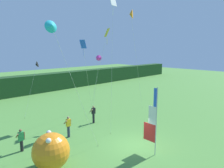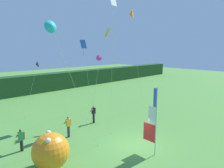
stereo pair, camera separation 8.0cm
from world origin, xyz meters
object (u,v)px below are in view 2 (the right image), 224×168
at_px(kite_black_delta_2, 37,65).
at_px(kite_orange_delta_4, 131,15).
at_px(person_far_left, 21,139).
at_px(person_near_banner, 68,126).
at_px(kite_white_diamond_1, 113,8).
at_px(banner_flag, 152,122).
at_px(person_mid_field, 94,114).
at_px(kite_cyan_delta_6, 52,27).
at_px(kite_yellow_diamond_3, 106,37).
at_px(inflatable_balloon, 51,151).
at_px(kite_magenta_delta_0, 99,58).
at_px(kite_blue_diamond_5, 84,48).

distance_m(kite_black_delta_2, kite_orange_delta_4, 11.28).
bearing_deg(person_far_left, person_near_banner, -5.67).
height_order(person_far_left, kite_orange_delta_4, kite_orange_delta_4).
bearing_deg(person_near_banner, kite_white_diamond_1, -20.13).
bearing_deg(banner_flag, person_mid_field, 83.79).
bearing_deg(banner_flag, kite_cyan_delta_6, 146.07).
relative_size(banner_flag, kite_white_diamond_1, 0.41).
height_order(banner_flag, kite_black_delta_2, kite_black_delta_2).
bearing_deg(kite_black_delta_2, kite_white_diamond_1, -71.47).
bearing_deg(kite_black_delta_2, person_mid_field, -66.93).
bearing_deg(kite_yellow_diamond_3, kite_white_diamond_1, -122.97).
height_order(person_near_banner, inflatable_balloon, inflatable_balloon).
xyz_separation_m(inflatable_balloon, kite_white_diamond_1, (6.90, 1.70, 9.37)).
height_order(banner_flag, inflatable_balloon, banner_flag).
relative_size(kite_magenta_delta_0, kite_orange_delta_4, 0.60).
xyz_separation_m(kite_blue_diamond_5, kite_cyan_delta_6, (-6.51, -5.90, 1.17)).
distance_m(kite_white_diamond_1, kite_orange_delta_4, 4.28).
bearing_deg(kite_yellow_diamond_3, kite_black_delta_2, 129.46).
relative_size(person_near_banner, kite_white_diamond_1, 0.15).
distance_m(person_mid_field, kite_cyan_delta_6, 10.38).
xyz_separation_m(banner_flag, kite_black_delta_2, (-1.87, 13.65, 3.25)).
xyz_separation_m(person_near_banner, person_mid_field, (3.52, 1.07, -0.02)).
xyz_separation_m(person_far_left, kite_yellow_diamond_3, (9.30, 1.15, 7.48)).
bearing_deg(person_near_banner, person_mid_field, 16.91).
height_order(kite_black_delta_2, kite_cyan_delta_6, kite_cyan_delta_6).
bearing_deg(kite_black_delta_2, person_far_left, -122.76).
bearing_deg(kite_blue_diamond_5, kite_yellow_diamond_3, -44.21).
xyz_separation_m(person_mid_field, kite_cyan_delta_6, (-6.02, -3.87, 7.52)).
height_order(person_near_banner, person_mid_field, person_near_banner).
relative_size(kite_black_delta_2, kite_cyan_delta_6, 0.67).
distance_m(person_near_banner, kite_magenta_delta_0, 7.13).
distance_m(person_mid_field, kite_white_diamond_1, 9.89).
xyz_separation_m(inflatable_balloon, kite_cyan_delta_6, (0.63, 0.29, 7.32)).
bearing_deg(person_far_left, inflatable_balloon, -81.45).
relative_size(banner_flag, kite_magenta_delta_0, 0.72).
distance_m(inflatable_balloon, kite_white_diamond_1, 11.76).
bearing_deg(kite_orange_delta_4, person_mid_field, 166.84).
xyz_separation_m(kite_white_diamond_1, kite_blue_diamond_5, (0.24, 4.49, -3.22)).
height_order(person_near_banner, kite_blue_diamond_5, kite_blue_diamond_5).
height_order(person_mid_field, inflatable_balloon, inflatable_balloon).
bearing_deg(person_near_banner, kite_orange_delta_4, 0.52).
bearing_deg(person_mid_field, person_far_left, -174.35).
distance_m(banner_flag, person_far_left, 9.32).
bearing_deg(person_far_left, kite_blue_diamond_5, 19.70).
xyz_separation_m(person_near_banner, kite_yellow_diamond_3, (5.65, 1.51, 7.41)).
height_order(kite_magenta_delta_0, kite_cyan_delta_6, kite_cyan_delta_6).
relative_size(kite_orange_delta_4, kite_cyan_delta_6, 1.26).
bearing_deg(person_mid_field, kite_white_diamond_1, -84.09).
bearing_deg(person_far_left, person_mid_field, 5.65).
bearing_deg(kite_orange_delta_4, kite_cyan_delta_6, -164.43).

